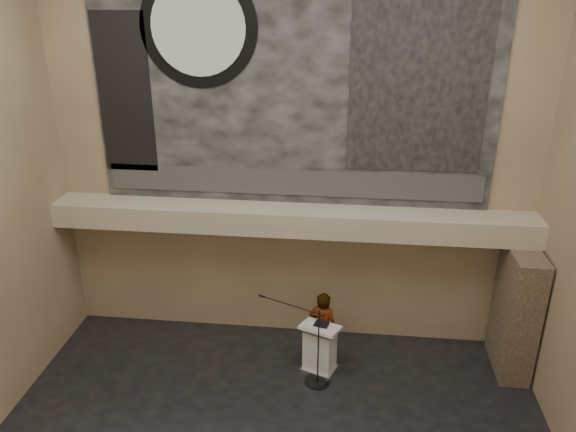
# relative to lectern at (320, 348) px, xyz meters

# --- Properties ---
(wall_back) EXTENTS (10.00, 0.02, 8.50)m
(wall_back) POSITION_rel_lectern_xyz_m (-0.73, 1.44, 3.70)
(wall_back) COLOR #7E6D50
(wall_back) RESTS_ON floor
(soffit) EXTENTS (10.00, 0.80, 0.50)m
(soffit) POSITION_rel_lectern_xyz_m (-0.73, 1.04, 2.40)
(soffit) COLOR tan
(soffit) RESTS_ON wall_back
(sprinkler_left) EXTENTS (0.04, 0.04, 0.06)m
(sprinkler_left) POSITION_rel_lectern_xyz_m (-2.33, 0.99, 2.12)
(sprinkler_left) COLOR #B2893D
(sprinkler_left) RESTS_ON soffit
(sprinkler_right) EXTENTS (0.04, 0.04, 0.06)m
(sprinkler_right) POSITION_rel_lectern_xyz_m (1.17, 0.99, 2.12)
(sprinkler_right) COLOR #B2893D
(sprinkler_right) RESTS_ON soffit
(banner) EXTENTS (8.00, 0.05, 5.00)m
(banner) POSITION_rel_lectern_xyz_m (-0.73, 1.41, 5.15)
(banner) COLOR black
(banner) RESTS_ON wall_back
(banner_text_strip) EXTENTS (7.76, 0.02, 0.55)m
(banner_text_strip) POSITION_rel_lectern_xyz_m (-0.73, 1.37, 3.10)
(banner_text_strip) COLOR #313131
(banner_text_strip) RESTS_ON banner
(banner_clock_rim) EXTENTS (2.30, 0.02, 2.30)m
(banner_clock_rim) POSITION_rel_lectern_xyz_m (-2.53, 1.37, 6.15)
(banner_clock_rim) COLOR black
(banner_clock_rim) RESTS_ON banner
(banner_clock_face) EXTENTS (1.84, 0.02, 1.84)m
(banner_clock_face) POSITION_rel_lectern_xyz_m (-2.53, 1.35, 6.15)
(banner_clock_face) COLOR silver
(banner_clock_face) RESTS_ON banner
(banner_building_print) EXTENTS (2.60, 0.02, 3.60)m
(banner_building_print) POSITION_rel_lectern_xyz_m (1.67, 1.37, 5.25)
(banner_building_print) COLOR black
(banner_building_print) RESTS_ON banner
(banner_brick_print) EXTENTS (1.10, 0.02, 3.20)m
(banner_brick_print) POSITION_rel_lectern_xyz_m (-4.13, 1.37, 4.85)
(banner_brick_print) COLOR black
(banner_brick_print) RESTS_ON banner
(stone_pier) EXTENTS (0.60, 1.40, 2.70)m
(stone_pier) POSITION_rel_lectern_xyz_m (3.92, 0.59, 0.80)
(stone_pier) COLOR #433529
(stone_pier) RESTS_ON floor
(lectern) EXTENTS (0.90, 0.78, 1.14)m
(lectern) POSITION_rel_lectern_xyz_m (0.00, 0.00, 0.00)
(lectern) COLOR silver
(lectern) RESTS_ON floor
(binder) EXTENTS (0.33, 0.29, 0.04)m
(binder) POSITION_rel_lectern_xyz_m (0.02, 0.02, 0.56)
(binder) COLOR black
(binder) RESTS_ON lectern
(papers) EXTENTS (0.31, 0.37, 0.00)m
(papers) POSITION_rel_lectern_xyz_m (-0.13, -0.04, 0.55)
(papers) COLOR white
(papers) RESTS_ON lectern
(speaker_person) EXTENTS (0.69, 0.54, 1.68)m
(speaker_person) POSITION_rel_lectern_xyz_m (0.04, 0.30, 0.28)
(speaker_person) COLOR silver
(speaker_person) RESTS_ON floor
(mic_stand) EXTENTS (1.53, 0.83, 1.69)m
(mic_stand) POSITION_rel_lectern_xyz_m (-0.06, -0.35, -0.28)
(mic_stand) COLOR black
(mic_stand) RESTS_ON floor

